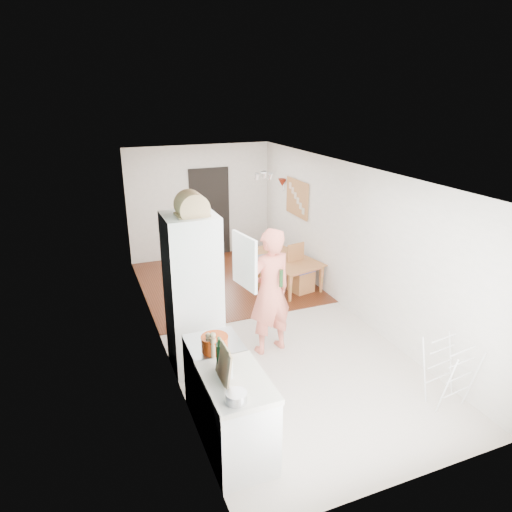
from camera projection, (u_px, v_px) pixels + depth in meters
room_shell at (260, 251)px, 7.03m from camera, size 3.20×7.00×2.50m
floor at (260, 323)px, 7.45m from camera, size 3.20×7.00×0.01m
wood_floor_overlay at (225, 281)px, 9.07m from camera, size 3.20×3.30×0.01m
sage_wall_panel at (189, 276)px, 4.52m from camera, size 0.02×3.00×1.30m
tile_splashback at (207, 365)px, 4.28m from camera, size 0.02×1.90×0.50m
doorway_recess at (210, 213)px, 10.22m from camera, size 0.90×0.04×2.00m
base_cabinet at (237, 420)px, 4.63m from camera, size 0.60×0.90×0.86m
worktop at (236, 382)px, 4.47m from camera, size 0.62×0.92×0.06m
range_cooker at (215, 379)px, 5.28m from camera, size 0.60×0.60×0.88m
cooker_top at (214, 344)px, 5.12m from camera, size 0.60×0.60×0.04m
fridge_housing at (193, 294)px, 5.96m from camera, size 0.66×0.66×2.15m
fridge_door at (245, 261)px, 5.75m from camera, size 0.14×0.56×0.70m
fridge_interior at (215, 257)px, 5.91m from camera, size 0.02×0.52×0.66m
pinboard at (297, 198)px, 9.13m from camera, size 0.03×0.90×0.70m
pinboard_frame at (297, 198)px, 9.13m from camera, size 0.00×0.94×0.74m
wall_sconce at (282, 183)px, 9.62m from camera, size 0.18×0.18×0.16m
person at (270, 281)px, 6.33m from camera, size 0.88×0.66×2.19m
dining_table at (284, 272)px, 8.89m from camera, size 1.02×1.49×0.48m
dining_chair at (301, 269)px, 8.48m from camera, size 0.45×0.45×0.90m
stool at (264, 277)px, 8.81m from camera, size 0.31×0.31×0.38m
grey_drape at (265, 263)px, 8.71m from camera, size 0.44×0.44×0.19m
drying_rack at (449, 373)px, 5.42m from camera, size 0.47×0.44×0.83m
bread_bin at (192, 207)px, 5.53m from camera, size 0.42×0.40×0.21m
red_casserole at (215, 343)px, 4.93m from camera, size 0.36×0.36×0.17m
steel_pan at (236, 397)px, 4.12m from camera, size 0.22×0.22×0.10m
held_bottle at (281, 278)px, 6.23m from camera, size 0.05×0.05×0.25m
bottle_a at (219, 356)px, 4.61m from camera, size 0.08×0.08×0.28m
bottle_b at (220, 359)px, 4.54m from camera, size 0.09×0.09×0.30m
bottle_c at (228, 368)px, 4.45m from camera, size 0.12×0.12×0.23m
pepper_mill_front at (213, 347)px, 4.81m from camera, size 0.06×0.06×0.23m
pepper_mill_back at (209, 346)px, 4.85m from camera, size 0.07×0.07×0.20m
chopping_boards at (224, 364)px, 4.38m from camera, size 0.08×0.28×0.38m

